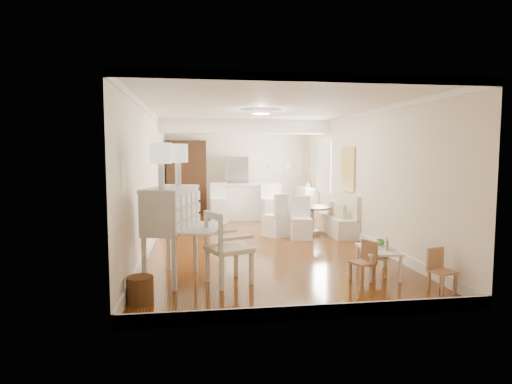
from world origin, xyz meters
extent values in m
plane|color=brown|center=(0.00, 0.00, 0.00)|extent=(9.00, 9.00, 0.00)
cube|color=white|center=(0.00, 0.00, 2.80)|extent=(4.50, 9.00, 0.04)
cube|color=#F4E8CF|center=(0.00, 4.50, 1.40)|extent=(4.50, 0.04, 2.80)
cube|color=#F4E8CF|center=(0.00, -4.50, 1.40)|extent=(4.50, 0.04, 2.80)
cube|color=#F4E8CF|center=(-2.25, 0.00, 1.40)|extent=(0.04, 9.00, 2.80)
cube|color=#F4E8CF|center=(2.25, 0.00, 1.40)|extent=(0.04, 9.00, 2.80)
cube|color=white|center=(0.00, 2.20, 2.62)|extent=(4.50, 0.45, 0.36)
cube|color=tan|center=(2.21, 0.50, 1.55)|extent=(0.04, 0.84, 1.04)
cube|color=white|center=(2.23, 2.40, 1.55)|extent=(0.04, 1.10, 1.40)
cylinder|color=#381E11|center=(-1.20, 4.48, 1.85)|extent=(0.30, 0.03, 0.30)
cylinder|color=white|center=(0.00, -0.50, 2.75)|extent=(0.36, 0.36, 0.08)
cube|color=beige|center=(-1.70, -2.67, 0.71)|extent=(1.39, 1.41, 1.42)
cube|color=beige|center=(-0.85, -2.96, 0.54)|extent=(0.81, 0.81, 1.08)
cylinder|color=brown|center=(-2.05, -3.63, 0.17)|extent=(0.44, 0.44, 0.34)
cube|color=white|center=(1.51, -2.86, 0.22)|extent=(0.61, 0.92, 0.43)
cube|color=#966744|center=(1.11, -3.23, 0.32)|extent=(0.40, 0.40, 0.64)
cube|color=tan|center=(1.50, -2.89, 0.30)|extent=(0.38, 0.38, 0.60)
cube|color=tan|center=(2.02, -3.80, 0.31)|extent=(0.37, 0.37, 0.62)
cube|color=silver|center=(1.99, 0.50, 0.49)|extent=(0.52, 1.60, 0.98)
cylinder|color=#412215|center=(1.40, 0.67, 0.33)|extent=(1.27, 1.27, 0.66)
cube|color=white|center=(1.00, 0.06, 0.48)|extent=(0.51, 0.53, 0.95)
cube|color=white|center=(0.50, 0.47, 0.50)|extent=(0.67, 0.68, 1.00)
cube|color=white|center=(0.10, 3.10, 0.52)|extent=(2.05, 0.65, 1.03)
cube|color=white|center=(-0.71, 2.39, 0.56)|extent=(0.47, 0.47, 1.11)
cube|color=white|center=(0.71, 2.56, 0.52)|extent=(0.49, 0.49, 1.04)
cube|color=#381E11|center=(-1.60, 4.18, 1.15)|extent=(1.20, 0.60, 2.30)
imported|color=silver|center=(0.30, 4.15, 0.90)|extent=(0.75, 0.65, 1.80)
cube|color=white|center=(2.00, 3.31, 0.45)|extent=(0.47, 0.96, 0.90)
imported|color=#63AA66|center=(1.62, -2.70, 0.48)|extent=(0.14, 0.14, 0.10)
imported|color=white|center=(2.01, 3.32, 0.98)|extent=(0.21, 0.21, 0.17)
camera|label=1|loc=(-1.32, -9.14, 1.93)|focal=30.00mm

